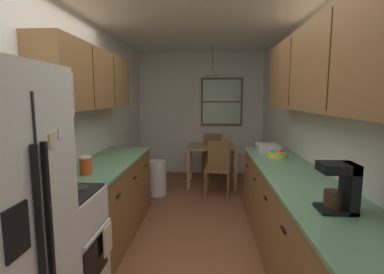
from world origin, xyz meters
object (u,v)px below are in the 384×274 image
at_px(storage_canister, 86,165).
at_px(coffee_maker, 342,186).
at_px(dining_chair_far, 212,152).
at_px(table_serving_bowl, 217,145).
at_px(dish_rack, 268,148).
at_px(fruit_bowl, 277,154).
at_px(stove_range, 55,251).
at_px(dining_table, 212,153).
at_px(trash_bin, 157,178).
at_px(dining_chair_near, 218,165).
at_px(microwave_over_range, 28,94).

distance_m(storage_canister, coffee_maker, 2.16).
distance_m(dining_chair_far, table_serving_bowl, 0.69).
xyz_separation_m(coffee_maker, table_serving_bowl, (-0.68, 3.41, -0.30)).
bearing_deg(coffee_maker, storage_canister, 158.33).
distance_m(dining_chair_far, dish_rack, 2.17).
relative_size(coffee_maker, fruit_bowl, 1.38).
distance_m(dish_rack, table_serving_bowl, 1.52).
distance_m(stove_range, fruit_bowl, 2.55).
xyz_separation_m(fruit_bowl, table_serving_bowl, (-0.67, 1.72, -0.17)).
height_order(dining_table, trash_bin, dining_table).
bearing_deg(dining_table, dish_rack, -63.01).
height_order(stove_range, dining_chair_near, stove_range).
relative_size(dining_table, dish_rack, 2.59).
relative_size(microwave_over_range, dining_chair_far, 0.66).
distance_m(coffee_maker, fruit_bowl, 1.70).
relative_size(dining_chair_near, coffee_maker, 2.86).
height_order(trash_bin, dish_rack, dish_rack).
xyz_separation_m(dining_table, dining_chair_far, (0.02, 0.57, -0.11)).
distance_m(dining_chair_near, table_serving_bowl, 0.57).
bearing_deg(storage_canister, microwave_over_range, -99.71).
distance_m(storage_canister, dish_rack, 2.32).
relative_size(dining_chair_near, trash_bin, 1.57).
bearing_deg(dining_chair_near, coffee_maker, -76.93).
distance_m(stove_range, dining_table, 3.54).
bearing_deg(fruit_bowl, dining_chair_near, 118.56).
bearing_deg(trash_bin, microwave_over_range, -98.62).
xyz_separation_m(dining_chair_far, coffee_maker, (0.76, -4.05, 0.56)).
relative_size(dining_table, storage_canister, 5.10).
bearing_deg(storage_canister, dish_rack, 32.63).
xyz_separation_m(stove_range, fruit_bowl, (1.99, 1.53, 0.46)).
bearing_deg(dining_chair_near, dish_rack, -53.89).
xyz_separation_m(trash_bin, dish_rack, (1.66, -0.81, 0.66)).
distance_m(storage_canister, fruit_bowl, 2.18).
relative_size(microwave_over_range, trash_bin, 1.04).
height_order(dining_chair_near, coffee_maker, coffee_maker).
height_order(dining_chair_near, dining_chair_far, same).
xyz_separation_m(dining_table, table_serving_bowl, (0.10, -0.07, 0.16)).
distance_m(stove_range, dish_rack, 2.75).
distance_m(microwave_over_range, dish_rack, 2.88).
distance_m(dining_chair_near, storage_canister, 2.55).
bearing_deg(trash_bin, dining_table, 33.92).
distance_m(dining_table, table_serving_bowl, 0.20).
xyz_separation_m(trash_bin, storage_canister, (-0.30, -2.06, 0.70)).
xyz_separation_m(dining_chair_far, fruit_bowl, (0.75, -2.36, 0.44)).
relative_size(dining_chair_far, dish_rack, 2.65).
bearing_deg(microwave_over_range, stove_range, -0.03).
relative_size(trash_bin, table_serving_bowl, 3.27).
xyz_separation_m(microwave_over_range, table_serving_bowl, (1.43, 3.25, -0.88)).
bearing_deg(table_serving_bowl, storage_canister, -116.82).
relative_size(microwave_over_range, table_serving_bowl, 3.38).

